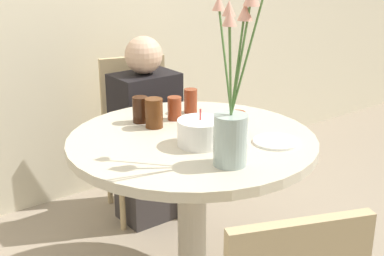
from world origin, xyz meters
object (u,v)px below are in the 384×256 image
Objects in this scene: drink_glass_0 at (154,113)px; drink_glass_4 at (237,124)px; birthday_cake at (200,132)px; drink_glass_2 at (191,101)px; person_woman at (146,137)px; chair_left_flank at (139,127)px; drink_glass_1 at (140,110)px; flower_vase at (233,110)px; drink_glass_3 at (174,108)px; side_plate at (276,142)px.

drink_glass_0 reaches higher than drink_glass_4.
drink_glass_2 is at bearing 58.18° from birthday_cake.
drink_glass_4 is 0.86m from person_woman.
chair_left_flank is 0.72m from drink_glass_1.
drink_glass_2 is 0.53m from person_woman.
drink_glass_3 is (0.13, 0.54, -0.15)m from flower_vase.
drink_glass_2 is at bearing 18.26° from drink_glass_3.
person_woman reaches higher than drink_glass_3.
person_woman reaches higher than side_plate.
birthday_cake reaches higher than drink_glass_3.
side_plate is 1.65× the size of drink_glass_2.
flower_vase is (-0.31, -1.16, 0.46)m from chair_left_flank.
drink_glass_4 is at bearing -54.62° from drink_glass_0.
drink_glass_4 is at bearing -79.12° from chair_left_flank.
drink_glass_4 is at bearing 44.15° from flower_vase.
drink_glass_3 is at bearing 14.07° from drink_glass_0.
flower_vase is (-0.03, -0.22, 0.15)m from birthday_cake.
chair_left_flank is 1.01m from drink_glass_4.
drink_glass_4 is (0.21, -0.30, -0.01)m from drink_glass_0.
drink_glass_0 is 0.37m from drink_glass_4.
flower_vase is at bearing -104.78° from person_woman.
person_woman is at bearing 61.82° from drink_glass_0.
drink_glass_2 is (0.27, -0.02, -0.00)m from drink_glass_1.
drink_glass_4 is (0.23, -0.40, -0.01)m from drink_glass_1.
drink_glass_4 is (-0.10, -0.96, 0.30)m from chair_left_flank.
birthday_cake is at bearing 82.90° from flower_vase.
birthday_cake is 1.61× the size of drink_glass_2.
chair_left_flank is 6.90× the size of drink_glass_0.
birthday_cake is 0.25× the size of flower_vase.
drink_glass_4 is at bearing -3.96° from birthday_cake.
side_plate is 0.52m from drink_glass_3.
flower_vase is at bearing -113.45° from drink_glass_2.
flower_vase reaches higher than drink_glass_1.
drink_glass_4 is (-0.07, 0.15, 0.05)m from side_plate.
drink_glass_1 is (-0.30, 0.55, 0.05)m from side_plate.
person_woman reaches higher than drink_glass_1.
drink_glass_3 is at bearing 72.25° from birthday_cake.
person_woman reaches higher than drink_glass_4.
flower_vase is at bearing -88.73° from drink_glass_1.
side_plate is at bearing -32.89° from birthday_cake.
drink_glass_3 is (-0.16, 0.49, 0.05)m from side_plate.
drink_glass_0 is at bearing -163.90° from drink_glass_2.
birthday_cake is 0.17× the size of person_woman.
flower_vase is at bearing -88.19° from chair_left_flank.
drink_glass_4 reaches higher than side_plate.
drink_glass_0 is at bearing 95.80° from birthday_cake.
drink_glass_1 is at bearing 156.92° from drink_glass_3.
drink_glass_1 is at bearing -124.53° from person_woman.
drink_glass_2 is (-0.06, -0.58, 0.31)m from chair_left_flank.
person_woman is (0.14, 0.47, -0.31)m from drink_glass_3.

